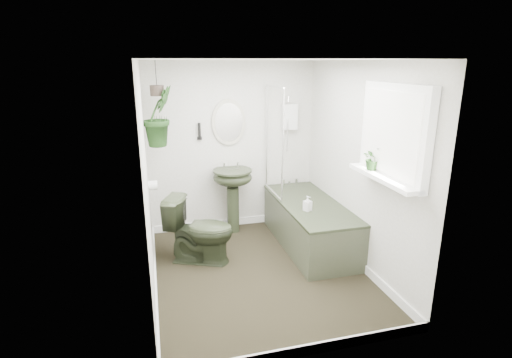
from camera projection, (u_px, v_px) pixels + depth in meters
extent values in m
cube|color=black|center=(259.00, 272.00, 4.52)|extent=(2.30, 2.80, 0.02)
cube|color=white|center=(260.00, 59.00, 3.86)|extent=(2.30, 2.80, 0.02)
cube|color=silver|center=(232.00, 147.00, 5.50)|extent=(2.30, 0.02, 2.30)
cube|color=silver|center=(312.00, 225.00, 2.88)|extent=(2.30, 0.02, 2.30)
cube|color=silver|center=(146.00, 182.00, 3.90)|extent=(0.02, 2.80, 2.30)
cube|color=silver|center=(359.00, 167.00, 4.48)|extent=(0.02, 2.80, 2.30)
cube|color=white|center=(259.00, 268.00, 4.50)|extent=(2.30, 2.80, 0.10)
cube|color=white|center=(290.00, 117.00, 5.52)|extent=(0.20, 0.10, 0.35)
ellipsoid|color=#BBB7A1|center=(229.00, 122.00, 5.35)|extent=(0.46, 0.03, 0.62)
cylinder|color=black|center=(199.00, 131.00, 5.27)|extent=(0.04, 0.04, 0.22)
cylinder|color=white|center=(153.00, 185.00, 4.64)|extent=(0.11, 0.11, 0.11)
cube|color=white|center=(394.00, 133.00, 3.67)|extent=(0.08, 1.00, 0.90)
cube|color=white|center=(383.00, 177.00, 3.77)|extent=(0.18, 1.00, 0.04)
cube|color=white|center=(390.00, 133.00, 3.66)|extent=(0.01, 0.86, 0.76)
imported|color=#282F1E|center=(200.00, 230.00, 4.66)|extent=(0.88, 0.71, 0.79)
imported|color=black|center=(373.00, 158.00, 3.93)|extent=(0.23, 0.21, 0.23)
imported|color=black|center=(159.00, 116.00, 4.68)|extent=(0.50, 0.49, 0.71)
imported|color=black|center=(308.00, 203.00, 4.72)|extent=(0.11, 0.11, 0.18)
cylinder|color=#352B24|center=(157.00, 91.00, 4.60)|extent=(0.16, 0.16, 0.12)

